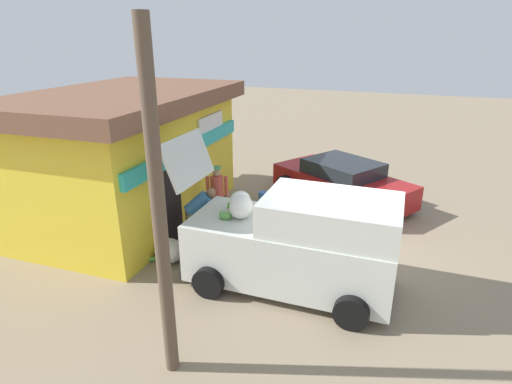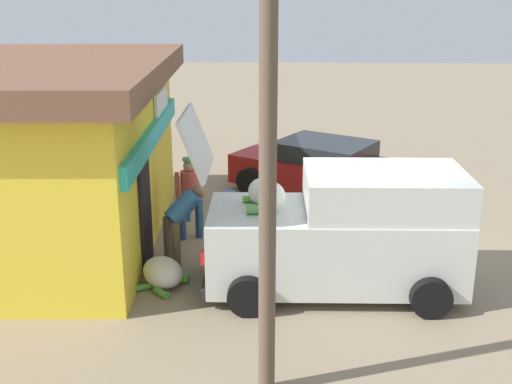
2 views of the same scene
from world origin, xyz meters
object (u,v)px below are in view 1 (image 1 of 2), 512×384
object	(u,v)px
unloaded_banana_pile	(170,251)
storefront_bar	(129,154)
paint_bucket	(263,198)
delivery_van	(297,242)
vendor_standing	(217,192)
customer_bending	(197,210)
parked_sedan	(342,182)

from	to	relation	value
unloaded_banana_pile	storefront_bar	bearing A→B (deg)	51.17
unloaded_banana_pile	paint_bucket	distance (m)	3.91
delivery_van	paint_bucket	xyz separation A→B (m)	(3.77, 2.09, -0.78)
unloaded_banana_pile	paint_bucket	bearing A→B (deg)	-12.41
vendor_standing	customer_bending	distance (m)	1.09
delivery_van	customer_bending	bearing A→B (deg)	70.67
paint_bucket	parked_sedan	bearing A→B (deg)	-61.97
delivery_van	parked_sedan	bearing A→B (deg)	-0.50
parked_sedan	paint_bucket	bearing A→B (deg)	118.03
storefront_bar	vendor_standing	xyz separation A→B (m)	(0.28, -2.46, -0.85)
parked_sedan	customer_bending	world-z (taller)	customer_bending
delivery_van	unloaded_banana_pile	world-z (taller)	delivery_van
unloaded_banana_pile	paint_bucket	world-z (taller)	unloaded_banana_pile
parked_sedan	customer_bending	xyz separation A→B (m)	(-3.95, 2.79, 0.24)
storefront_bar	vendor_standing	world-z (taller)	storefront_bar
customer_bending	unloaded_banana_pile	size ratio (longest dim) A/B	1.40
parked_sedan	unloaded_banana_pile	xyz separation A→B (m)	(-4.96, 2.98, -0.38)
storefront_bar	parked_sedan	distance (m)	6.22
vendor_standing	paint_bucket	distance (m)	1.97
delivery_van	storefront_bar	bearing A→B (deg)	71.14
paint_bucket	delivery_van	bearing A→B (deg)	-150.96
parked_sedan	unloaded_banana_pile	bearing A→B (deg)	149.01
parked_sedan	unloaded_banana_pile	size ratio (longest dim) A/B	4.62
unloaded_banana_pile	customer_bending	bearing A→B (deg)	-10.67
vendor_standing	unloaded_banana_pile	world-z (taller)	vendor_standing
delivery_van	paint_bucket	bearing A→B (deg)	29.04
delivery_van	parked_sedan	world-z (taller)	delivery_van
storefront_bar	delivery_van	distance (m)	5.55
vendor_standing	parked_sedan	bearing A→B (deg)	-44.33
storefront_bar	vendor_standing	distance (m)	2.62
storefront_bar	parked_sedan	world-z (taller)	storefront_bar
delivery_van	vendor_standing	world-z (taller)	delivery_van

